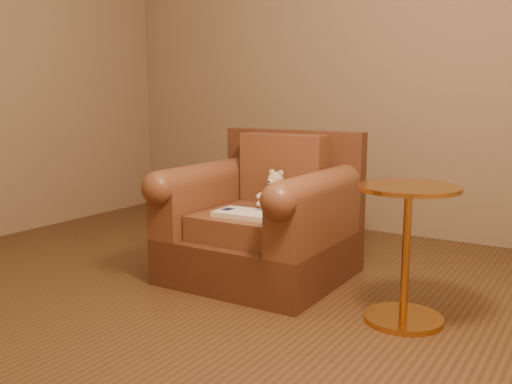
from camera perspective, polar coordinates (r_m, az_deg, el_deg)
The scene contains 5 objects.
floor at distance 2.95m, azimuth -7.75°, elevation -10.87°, with size 4.00×4.00×0.00m, color #54361C.
armchair at distance 3.26m, azimuth 0.80°, elevation -2.99°, with size 0.92×0.87×0.82m.
teddy_bear at distance 3.28m, azimuth 1.76°, elevation -0.08°, with size 0.16×0.18×0.22m.
guidebook at distance 3.04m, azimuth -0.92°, elevation -2.19°, with size 0.35×0.22×0.03m.
side_table at distance 2.68m, azimuth 14.78°, elevation -5.58°, with size 0.45×0.45×0.64m.
Camera 1 is at (1.78, -2.12, 1.03)m, focal length 40.00 mm.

